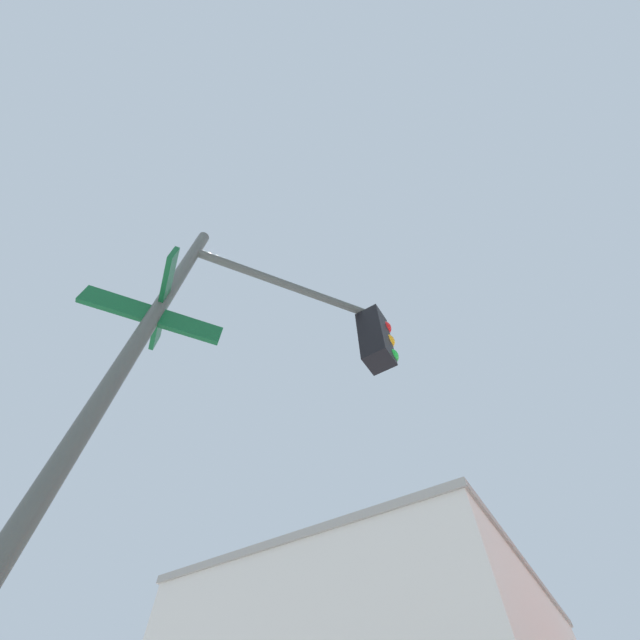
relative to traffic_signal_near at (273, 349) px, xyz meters
The scene contains 1 object.
traffic_signal_near is the anchor object (origin of this frame).
Camera 1 is at (-5.00, -7.89, 1.08)m, focal length 21.11 mm.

